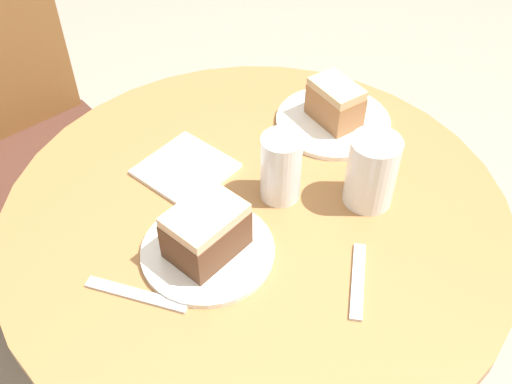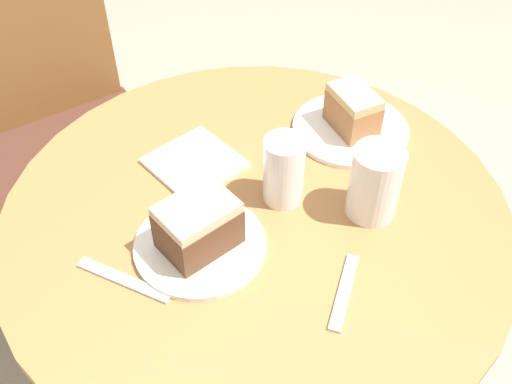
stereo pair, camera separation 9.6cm
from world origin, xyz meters
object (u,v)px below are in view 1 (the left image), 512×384
at_px(cake_slice_far, 335,103).
at_px(glass_lemonade, 371,175).
at_px(plate_near, 208,251).
at_px(cake_slice_near, 206,231).
at_px(glass_water, 281,171).
at_px(chair, 26,153).
at_px(plate_far, 333,121).

height_order(cake_slice_far, glass_lemonade, glass_lemonade).
height_order(plate_near, cake_slice_near, cake_slice_near).
bearing_deg(glass_lemonade, plate_near, 155.53).
xyz_separation_m(plate_near, glass_water, (0.17, -0.00, 0.05)).
height_order(cake_slice_near, cake_slice_far, cake_slice_near).
height_order(chair, glass_water, glass_water).
bearing_deg(glass_lemonade, plate_far, 52.11).
distance_m(plate_far, glass_water, 0.22).
distance_m(plate_far, glass_lemonade, 0.21).
relative_size(cake_slice_far, glass_lemonade, 0.89).
height_order(chair, glass_lemonade, glass_lemonade).
distance_m(glass_lemonade, glass_water, 0.15).
bearing_deg(cake_slice_far, glass_lemonade, -127.89).
xyz_separation_m(cake_slice_near, glass_water, (0.17, -0.00, 0.00)).
distance_m(chair, plate_near, 0.81).
bearing_deg(plate_near, chair, 83.87).
distance_m(chair, cake_slice_near, 0.83).
bearing_deg(plate_near, glass_water, -0.58).
xyz_separation_m(cake_slice_far, glass_water, (-0.21, -0.05, 0.01)).
relative_size(cake_slice_near, glass_lemonade, 0.90).
height_order(chair, cake_slice_near, chair).
bearing_deg(cake_slice_far, cake_slice_near, -173.55).
relative_size(glass_lemonade, glass_water, 1.04).
xyz_separation_m(cake_slice_near, cake_slice_far, (0.39, 0.04, -0.00)).
bearing_deg(glass_water, chair, 96.82).
distance_m(cake_slice_far, glass_water, 0.22).
bearing_deg(chair, glass_water, -75.58).
bearing_deg(plate_near, cake_slice_near, 26.57).
bearing_deg(cake_slice_near, glass_lemonade, -24.47).
xyz_separation_m(plate_near, cake_slice_far, (0.39, 0.04, 0.04)).
relative_size(chair, plate_near, 4.32).
bearing_deg(cake_slice_far, plate_near, -173.55).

